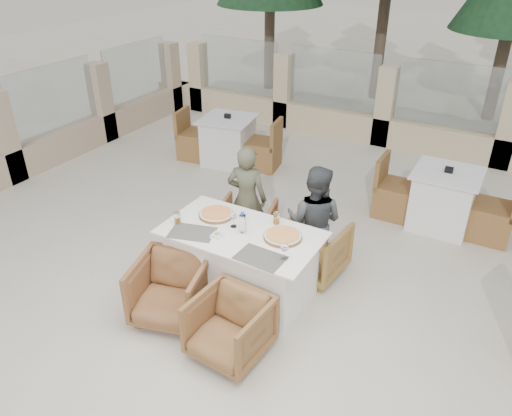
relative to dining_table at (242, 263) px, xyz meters
The scene contains 23 objects.
ground 0.40m from the dining_table, 91.68° to the left, with size 80.00×80.00×0.00m, color beige.
sand_patch 14.10m from the dining_table, 90.01° to the left, with size 30.00×16.00×0.01m, color beige.
perimeter_wall_far 4.91m from the dining_table, 90.03° to the left, with size 10.00×0.34×1.60m, color beige, non-canonical shape.
perimeter_wall_left 4.80m from the dining_table, 160.48° to the left, with size 0.34×7.00×1.60m, color tan, non-canonical shape.
dining_table is the anchor object (origin of this frame).
placemat_near_left 0.63m from the dining_table, 149.05° to the right, with size 0.45×0.30×0.00m, color #5C584F.
placemat_near_right 0.62m from the dining_table, 37.55° to the right, with size 0.45×0.30×0.00m, color #57514A.
pizza_left 0.59m from the dining_table, 159.87° to the left, with size 0.37×0.37×0.05m, color #DA481D.
pizza_right 0.59m from the dining_table, 14.56° to the left, with size 0.38×0.38×0.05m, color #D5591D.
water_bottle 0.50m from the dining_table, 29.77° to the left, with size 0.07×0.07×0.23m, color #BAD7F5.
wine_glass_centre 0.50m from the dining_table, 157.38° to the left, with size 0.08×0.08×0.18m, color white, non-canonical shape.
wine_glass_corner 0.78m from the dining_table, 18.99° to the right, with size 0.08×0.08×0.18m, color silver, non-canonical shape.
beer_glass_left 0.82m from the dining_table, 165.01° to the right, with size 0.06×0.06×0.13m, color orange.
beer_glass_right 0.60m from the dining_table, 54.52° to the left, with size 0.06×0.06×0.13m, color orange.
olive_dish 0.48m from the dining_table, 128.98° to the right, with size 0.11×0.11×0.04m, color white, non-canonical shape.
armchair_far_left 0.90m from the dining_table, 117.55° to the left, with size 0.64×0.66×0.60m, color #9C6038.
armchair_far_right 0.89m from the dining_table, 56.15° to the left, with size 0.66×0.68×0.62m, color olive.
armchair_near_left 0.78m from the dining_table, 122.70° to the right, with size 0.69×0.71×0.65m, color brown.
armchair_near_right 0.87m from the dining_table, 66.25° to the right, with size 0.64×0.66×0.60m, color brown.
diner_left 0.95m from the dining_table, 117.02° to the left, with size 0.48×0.31×1.32m, color #52523C.
diner_right 0.91m from the dining_table, 56.17° to the left, with size 0.64×0.50×1.31m, color #3C4042.
bg_table_a 3.45m from the dining_table, 124.76° to the left, with size 1.64×0.82×0.77m, color silver, non-canonical shape.
bg_table_b 2.91m from the dining_table, 58.34° to the left, with size 1.64×0.82×0.77m, color white, non-canonical shape.
Camera 1 is at (2.23, -3.71, 3.44)m, focal length 35.00 mm.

